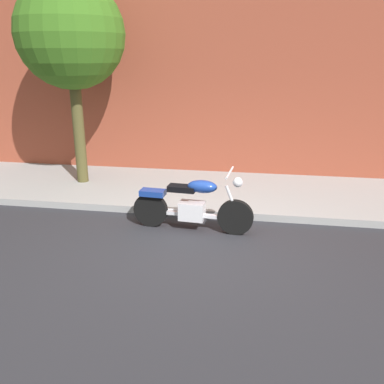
{
  "coord_description": "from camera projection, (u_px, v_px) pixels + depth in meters",
  "views": [
    {
      "loc": [
        0.96,
        -6.04,
        2.96
      ],
      "look_at": [
        -0.15,
        0.62,
        0.71
      ],
      "focal_mm": 38.67,
      "sensor_mm": 36.0,
      "label": 1
    }
  ],
  "objects": [
    {
      "name": "building_facade",
      "position": [
        224.0,
        23.0,
        9.59
      ],
      "size": [
        19.07,
        0.5,
        7.29
      ],
      "primitive_type": "cube",
      "color": "brown",
      "rests_on": "ground"
    },
    {
      "name": "motorcycle",
      "position": [
        192.0,
        205.0,
        7.2
      ],
      "size": [
        2.15,
        0.7,
        1.12
      ],
      "color": "black",
      "rests_on": "ground"
    },
    {
      "name": "street_tree",
      "position": [
        71.0,
        35.0,
        8.66
      ],
      "size": [
        2.29,
        2.29,
        4.51
      ],
      "color": "#4D4826",
      "rests_on": "ground"
    },
    {
      "name": "ground_plane",
      "position": [
        195.0,
        245.0,
        6.74
      ],
      "size": [
        60.0,
        60.0,
        0.0
      ],
      "primitive_type": "plane",
      "color": "#28282D"
    },
    {
      "name": "sidewalk",
      "position": [
        214.0,
        191.0,
        9.17
      ],
      "size": [
        19.07,
        2.82,
        0.14
      ],
      "primitive_type": "cube",
      "color": "#989898",
      "rests_on": "ground"
    }
  ]
}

